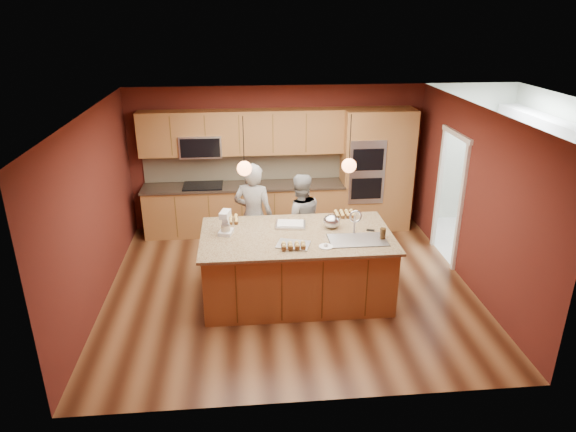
{
  "coord_description": "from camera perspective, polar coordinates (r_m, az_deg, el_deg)",
  "views": [
    {
      "loc": [
        -0.67,
        -6.89,
        4.0
      ],
      "look_at": [
        -0.04,
        -0.1,
        1.22
      ],
      "focal_mm": 32.0,
      "sensor_mm": 36.0,
      "label": 1
    }
  ],
  "objects": [
    {
      "name": "doorway_trim",
      "position": [
        8.91,
        17.46,
        1.79
      ],
      "size": [
        0.08,
        1.11,
        2.2
      ],
      "primitive_type": null,
      "color": "white",
      "rests_on": "wall_right"
    },
    {
      "name": "person_left",
      "position": [
        8.24,
        -3.83,
        -0.07
      ],
      "size": [
        0.75,
        0.61,
        1.77
      ],
      "primitive_type": "imported",
      "rotation": [
        0.0,
        0.0,
        2.82
      ],
      "color": "black",
      "rests_on": "floor"
    },
    {
      "name": "wall_right",
      "position": [
        8.13,
        19.88,
        1.81
      ],
      "size": [
        0.0,
        5.0,
        5.0
      ],
      "primitive_type": "plane",
      "rotation": [
        1.57,
        0.0,
        -1.57
      ],
      "color": "#541D16",
      "rests_on": "ground"
    },
    {
      "name": "plate",
      "position": [
        6.93,
        4.22,
        -3.41
      ],
      "size": [
        0.19,
        0.19,
        0.01
      ],
      "primitive_type": "cylinder",
      "color": "white",
      "rests_on": "island"
    },
    {
      "name": "cupcakes_left",
      "position": [
        7.77,
        -6.1,
        -0.35
      ],
      "size": [
        0.16,
        0.32,
        0.07
      ],
      "primitive_type": null,
      "color": "#DAB55E",
      "rests_on": "island"
    },
    {
      "name": "wall_back",
      "position": [
        9.78,
        -1.2,
        6.46
      ],
      "size": [
        5.5,
        0.0,
        5.5
      ],
      "primitive_type": "plane",
      "rotation": [
        1.57,
        0.0,
        0.0
      ],
      "color": "#541D16",
      "rests_on": "ground"
    },
    {
      "name": "sheet_cake",
      "position": [
        7.57,
        0.27,
        -0.93
      ],
      "size": [
        0.48,
        0.38,
        0.05
      ],
      "rotation": [
        0.0,
        0.0,
        -0.14
      ],
      "color": "silver",
      "rests_on": "island"
    },
    {
      "name": "wall_front",
      "position": [
        5.17,
        2.89,
        -8.66
      ],
      "size": [
        5.5,
        0.0,
        5.5
      ],
      "primitive_type": "plane",
      "rotation": [
        -1.57,
        0.0,
        0.0
      ],
      "color": "#541D16",
      "rests_on": "ground"
    },
    {
      "name": "pendant_left",
      "position": [
        6.91,
        -4.87,
        5.33
      ],
      "size": [
        0.2,
        0.2,
        0.8
      ],
      "color": "black",
      "rests_on": "ceiling"
    },
    {
      "name": "cupcakes_right",
      "position": [
        7.96,
        6.29,
        0.24
      ],
      "size": [
        0.34,
        0.25,
        0.08
      ],
      "primitive_type": null,
      "color": "#DAB55E",
      "rests_on": "island"
    },
    {
      "name": "stand_mixer",
      "position": [
        7.32,
        -6.95,
        -0.89
      ],
      "size": [
        0.23,
        0.28,
        0.34
      ],
      "rotation": [
        0.0,
        0.0,
        -0.26
      ],
      "color": "silver",
      "rests_on": "island"
    },
    {
      "name": "island",
      "position": [
        7.51,
        1.07,
        -5.48
      ],
      "size": [
        2.73,
        1.52,
        1.38
      ],
      "color": "#9C663A",
      "rests_on": "floor"
    },
    {
      "name": "laundry_room",
      "position": [
        9.74,
        26.12,
        7.79
      ],
      "size": [
        2.6,
        2.7,
        2.7
      ],
      "color": "silver",
      "rests_on": "ground"
    },
    {
      "name": "washer",
      "position": [
        9.83,
        24.66,
        -0.59
      ],
      "size": [
        0.76,
        0.78,
        1.07
      ],
      "primitive_type": "cube",
      "rotation": [
        0.0,
        0.0,
        0.16
      ],
      "color": "silver",
      "rests_on": "floor"
    },
    {
      "name": "mixing_bowl",
      "position": [
        7.51,
        4.85,
        -0.6
      ],
      "size": [
        0.25,
        0.25,
        0.21
      ],
      "primitive_type": "ellipsoid",
      "color": "silver",
      "rests_on": "island"
    },
    {
      "name": "phone",
      "position": [
        7.51,
        9.16,
        -1.57
      ],
      "size": [
        0.13,
        0.1,
        0.01
      ],
      "primitive_type": "cube",
      "rotation": [
        0.0,
        0.0,
        -0.33
      ],
      "color": "black",
      "rests_on": "island"
    },
    {
      "name": "cabinet_run",
      "position": [
        9.62,
        -5.13,
        3.83
      ],
      "size": [
        3.74,
        0.64,
        2.3
      ],
      "color": "#9C663A",
      "rests_on": "floor"
    },
    {
      "name": "wall_left",
      "position": [
        7.67,
        -20.7,
        0.48
      ],
      "size": [
        0.0,
        5.0,
        5.0
      ],
      "primitive_type": "plane",
      "rotation": [
        1.57,
        0.0,
        1.57
      ],
      "color": "#541D16",
      "rests_on": "ground"
    },
    {
      "name": "dryer",
      "position": [
        10.31,
        23.39,
        0.59
      ],
      "size": [
        0.78,
        0.8,
        1.05
      ],
      "primitive_type": "cube",
      "rotation": [
        0.0,
        0.0,
        -0.22
      ],
      "color": "silver",
      "rests_on": "floor"
    },
    {
      "name": "cupcakes_rack",
      "position": [
        6.83,
        0.62,
        -3.28
      ],
      "size": [
        0.35,
        0.17,
        0.08
      ],
      "primitive_type": null,
      "color": "#DAB55E",
      "rests_on": "island"
    },
    {
      "name": "ceiling",
      "position": [
        7.04,
        0.22,
        11.56
      ],
      "size": [
        5.5,
        5.5,
        0.0
      ],
      "primitive_type": "plane",
      "rotation": [
        3.14,
        0.0,
        0.0
      ],
      "color": "white",
      "rests_on": "ground"
    },
    {
      "name": "person_right",
      "position": [
        8.32,
        1.28,
        -0.51
      ],
      "size": [
        0.83,
        0.68,
        1.58
      ],
      "primitive_type": "imported",
      "rotation": [
        0.0,
        0.0,
        3.26
      ],
      "color": "gray",
      "rests_on": "floor"
    },
    {
      "name": "floor",
      "position": [
        7.99,
        0.19,
        -7.83
      ],
      "size": [
        5.5,
        5.5,
        0.0
      ],
      "primitive_type": "plane",
      "color": "#402011",
      "rests_on": "ground"
    },
    {
      "name": "oven_column",
      "position": [
        9.85,
        9.75,
        5.04
      ],
      "size": [
        1.3,
        0.62,
        2.3
      ],
      "color": "#9C663A",
      "rests_on": "floor"
    },
    {
      "name": "tumbler",
      "position": [
        7.24,
        10.48,
        -1.95
      ],
      "size": [
        0.08,
        0.08,
        0.16
      ],
      "primitive_type": "cylinder",
      "color": "#382511",
      "rests_on": "island"
    },
    {
      "name": "cooling_rack",
      "position": [
        6.97,
        0.58,
        -3.19
      ],
      "size": [
        0.51,
        0.43,
        0.02
      ],
      "primitive_type": "cube",
      "rotation": [
        0.0,
        0.0,
        -0.32
      ],
      "color": "#B8BAC0",
      "rests_on": "island"
    },
    {
      "name": "pendant_right",
      "position": [
        7.06,
        6.8,
        5.62
      ],
      "size": [
        0.2,
        0.2,
        0.8
      ],
      "color": "black",
      "rests_on": "ceiling"
    }
  ]
}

